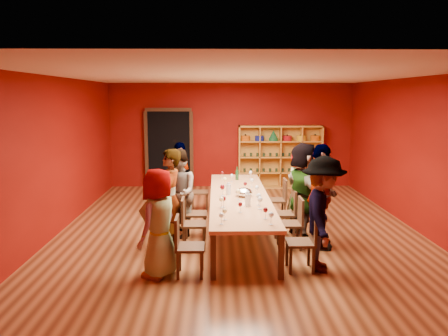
{
  "coord_description": "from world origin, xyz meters",
  "views": [
    {
      "loc": [
        -0.45,
        -8.15,
        2.62
      ],
      "look_at": [
        -0.28,
        0.8,
        1.15
      ],
      "focal_mm": 35.0,
      "sensor_mm": 36.0,
      "label": 1
    }
  ],
  "objects": [
    {
      "name": "person_left_1",
      "position": [
        -1.24,
        -0.84,
        0.87
      ],
      "size": [
        0.48,
        0.65,
        1.75
      ],
      "primitive_type": "imported",
      "rotation": [
        0.0,
        0.0,
        -1.55
      ],
      "color": "#4D4E53",
      "rests_on": "ground"
    },
    {
      "name": "wine_glass_11",
      "position": [
        -0.33,
        -0.05,
        0.91
      ],
      "size": [
        0.09,
        0.09,
        0.22
      ],
      "color": "silver",
      "rests_on": "tasting_table"
    },
    {
      "name": "tasting_table",
      "position": [
        0.0,
        0.0,
        0.7
      ],
      "size": [
        1.1,
        4.5,
        0.75
      ],
      "color": "tan",
      "rests_on": "ground"
    },
    {
      "name": "chair_person_left_1",
      "position": [
        -0.91,
        -0.84,
        0.5
      ],
      "size": [
        0.42,
        0.42,
        0.89
      ],
      "color": "#321C10",
      "rests_on": "ground"
    },
    {
      "name": "carafe_b",
      "position": [
        0.1,
        -0.84,
        0.87
      ],
      "size": [
        0.13,
        0.13,
        0.26
      ],
      "color": "silver",
      "rests_on": "tasting_table"
    },
    {
      "name": "person_left_4",
      "position": [
        -1.27,
        1.72,
        0.8
      ],
      "size": [
        0.76,
        1.03,
        1.6
      ],
      "primitive_type": "imported",
      "rotation": [
        0.0,
        0.0,
        -1.17
      ],
      "color": "white",
      "rests_on": "ground"
    },
    {
      "name": "chair_person_right_0",
      "position": [
        0.91,
        -1.83,
        0.5
      ],
      "size": [
        0.42,
        0.42,
        0.89
      ],
      "color": "#321C10",
      "rests_on": "ground"
    },
    {
      "name": "wine_glass_4",
      "position": [
        0.29,
        -1.05,
        0.91
      ],
      "size": [
        0.09,
        0.09,
        0.22
      ],
      "color": "silver",
      "rests_on": "tasting_table"
    },
    {
      "name": "chair_person_right_2",
      "position": [
        0.91,
        -0.18,
        0.5
      ],
      "size": [
        0.42,
        0.42,
        0.89
      ],
      "color": "#321C10",
      "rests_on": "ground"
    },
    {
      "name": "chair_person_right_3",
      "position": [
        0.91,
        0.91,
        0.5
      ],
      "size": [
        0.42,
        0.42,
        0.89
      ],
      "color": "#321C10",
      "rests_on": "ground"
    },
    {
      "name": "wine_glass_7",
      "position": [
        -0.37,
        -1.92,
        0.88
      ],
      "size": [
        0.07,
        0.07,
        0.18
      ],
      "color": "silver",
      "rests_on": "tasting_table"
    },
    {
      "name": "chair_person_left_4",
      "position": [
        -0.91,
        1.72,
        0.5
      ],
      "size": [
        0.42,
        0.42,
        0.89
      ],
      "color": "#321C10",
      "rests_on": "ground"
    },
    {
      "name": "wine_glass_15",
      "position": [
        -0.32,
        -0.91,
        0.89
      ],
      "size": [
        0.08,
        0.08,
        0.2
      ],
      "color": "silver",
      "rests_on": "tasting_table"
    },
    {
      "name": "wine_bottle",
      "position": [
        0.03,
        1.57,
        0.87
      ],
      "size": [
        0.1,
        0.1,
        0.3
      ],
      "color": "#14371B",
      "rests_on": "tasting_table"
    },
    {
      "name": "person_right_0",
      "position": [
        1.16,
        -1.83,
        0.88
      ],
      "size": [
        0.71,
        1.21,
        1.75
      ],
      "primitive_type": "imported",
      "rotation": [
        0.0,
        0.0,
        1.35
      ],
      "color": "#49484D",
      "rests_on": "ground"
    },
    {
      "name": "wine_glass_0",
      "position": [
        -0.31,
        -1.69,
        0.88
      ],
      "size": [
        0.07,
        0.07,
        0.19
      ],
      "color": "silver",
      "rests_on": "tasting_table"
    },
    {
      "name": "carafe_a",
      "position": [
        -0.21,
        0.07,
        0.86
      ],
      "size": [
        0.1,
        0.1,
        0.24
      ],
      "color": "silver",
      "rests_on": "tasting_table"
    },
    {
      "name": "wine_glass_2",
      "position": [
        -0.1,
        1.34,
        0.88
      ],
      "size": [
        0.07,
        0.07,
        0.18
      ],
      "color": "silver",
      "rests_on": "tasting_table"
    },
    {
      "name": "wine_glass_6",
      "position": [
        0.36,
        -1.95,
        0.9
      ],
      "size": [
        0.08,
        0.08,
        0.2
      ],
      "color": "silver",
      "rests_on": "tasting_table"
    },
    {
      "name": "wine_glass_16",
      "position": [
        0.3,
        0.74,
        0.89
      ],
      "size": [
        0.08,
        0.08,
        0.19
      ],
      "color": "silver",
      "rests_on": "tasting_table"
    },
    {
      "name": "wine_glass_9",
      "position": [
        0.14,
        0.44,
        0.88
      ],
      "size": [
        0.07,
        0.07,
        0.18
      ],
      "color": "silver",
      "rests_on": "tasting_table"
    },
    {
      "name": "spittoon_bowl",
      "position": [
        0.08,
        -0.09,
        0.83
      ],
      "size": [
        0.33,
        0.33,
        0.18
      ],
      "primitive_type": "ellipsoid",
      "color": "silver",
      "rests_on": "tasting_table"
    },
    {
      "name": "chair_person_left_2",
      "position": [
        -0.91,
        -0.15,
        0.5
      ],
      "size": [
        0.42,
        0.42,
        0.89
      ],
      "color": "#321C10",
      "rests_on": "ground"
    },
    {
      "name": "wine_glass_1",
      "position": [
        0.35,
        1.68,
        0.89
      ],
      "size": [
        0.08,
        0.08,
        0.19
      ],
      "color": "silver",
      "rests_on": "tasting_table"
    },
    {
      "name": "shelving_unit",
      "position": [
        1.4,
        4.32,
        0.98
      ],
      "size": [
        2.4,
        0.4,
        1.8
      ],
      "color": "orange",
      "rests_on": "ground"
    },
    {
      "name": "wine_glass_8",
      "position": [
        -0.05,
        -1.26,
        0.88
      ],
      "size": [
        0.07,
        0.07,
        0.18
      ],
      "color": "silver",
      "rests_on": "tasting_table"
    },
    {
      "name": "wine_glass_12",
      "position": [
        0.34,
        -0.01,
        0.89
      ],
      "size": [
        0.08,
        0.08,
        0.2
      ],
      "color": "silver",
      "rests_on": "tasting_table"
    },
    {
      "name": "person_right_3",
      "position": [
        1.32,
        0.91,
        0.77
      ],
      "size": [
        0.59,
        0.83,
        1.54
      ],
      "primitive_type": "imported",
      "rotation": [
        0.0,
        0.0,
        1.84
      ],
      "color": "silver",
      "rests_on": "ground"
    },
    {
      "name": "doorway",
      "position": [
        -1.8,
        4.43,
        1.12
      ],
      "size": [
        1.4,
        0.17,
        2.3
      ],
      "color": "black",
      "rests_on": "ground"
    },
    {
      "name": "room_shell",
      "position": [
        0.0,
        0.0,
        1.5
      ],
      "size": [
        7.1,
        9.1,
        3.04
      ],
      "color": "#5B2F18",
      "rests_on": "ground"
    },
    {
      "name": "wine_glass_10",
      "position": [
        -0.3,
        1.72,
        0.88
      ],
      "size": [
        0.07,
        0.07,
        0.18
      ],
      "color": "silver",
      "rests_on": "tasting_table"
    },
    {
      "name": "wine_glass_14",
      "position": [
        -0.04,
        -0.37,
        0.9
      ],
      "size": [
        0.08,
        0.08,
        0.21
      ],
      "color": "silver",
      "rests_on": "tasting_table"
    },
    {
      "name": "person_right_2",
      "position": [
        1.19,
        -0.18,
        0.89
      ],
      "size": [
        0.9,
        1.72,
        1.78
      ],
      "primitive_type": "imported",
      "rotation": [
        0.0,
        0.0,
        1.84
      ],
      "color": "pink",
      "rests_on": "ground"
    },
    {
      "name": "person_left_0",
      "position": [
        -1.28,
        -2.0,
        0.8
      ],
      "size": [
        0.71,
        0.89,
        1.6
      ],
      "primitive_type": "imported",
      "rotation": [
        0.0,
        0.0,
        -1.99
      ],
      "color": "white",
      "rests_on": "ground"
    },
    {
      "name": "person_left_2",
      "position": [
        -1.16,
        -0.15,
        0.83
      ],
      "size": [
        0.66,
        0.9,
        1.67
      ],
      "primitive_type": "imported",
      "rotation": [
        0.0,
        0.0,
        -1.27
      ],
      "color": "#141938",
      "rests_on": "ground"
    },
    {
      "name": "chair_person_right_1",
      "position": [
        0.91,
        -0.85,
        0.5
      ],
      "size": [
        0.42,
        0.42,
        0.89
      ],
      "color": "#321C10",
      "rests_on": "ground"
    },
    {
      "name": "person_right_1",
      "position": [
        1.35,
        -0.85,
        0.92
      ],
      "size": [
        0.66,
        1.14,
        1.83
      ],
      "primitive_type": "imported",
      "rotation": [
        0.0,
        0.0,
        1.4
      ],
      "color": "silver",
      "rests_on": "ground"
    },
    {
      "name": "wine_glass_17",
      "position": [
        -0.26,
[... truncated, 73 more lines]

